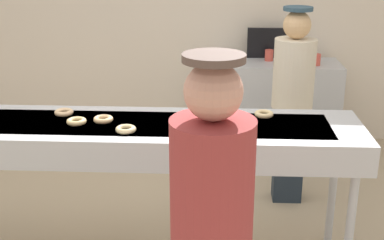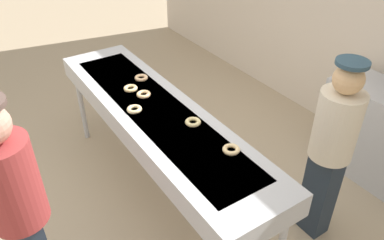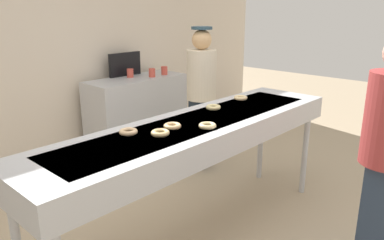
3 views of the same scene
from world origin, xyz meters
TOP-DOWN VIEW (x-y plane):
  - ground_plane at (0.00, 0.00)m, footprint 16.00×16.00m
  - back_wall at (0.00, 2.48)m, footprint 8.00×0.12m
  - fryer_conveyor at (0.00, 0.00)m, footprint 2.86×0.68m
  - plain_donut_0 at (0.80, 0.18)m, footprint 0.14×0.14m
  - plain_donut_1 at (-0.41, -0.03)m, footprint 0.18×0.18m
  - plain_donut_2 at (-0.25, 0.02)m, footprint 0.17×0.17m
  - plain_donut_3 at (-0.07, -0.16)m, footprint 0.17×0.17m
  - plain_donut_4 at (-0.55, 0.15)m, footprint 0.17×0.17m
  - plain_donut_5 at (0.36, 0.14)m, footprint 0.16×0.16m
  - worker_baker at (1.10, 0.94)m, footprint 0.33×0.33m
  - prep_counter at (1.04, 2.03)m, footprint 1.36×0.55m
  - paper_cup_0 at (1.01, 2.11)m, footprint 0.09×0.09m
  - paper_cup_1 at (1.46, 1.93)m, footprint 0.09×0.09m
  - paper_cup_2 at (1.22, 1.92)m, footprint 0.09×0.09m
  - menu_display at (1.04, 2.26)m, footprint 0.50×0.04m

SIDE VIEW (x-z plane):
  - ground_plane at x=0.00m, z-range 0.00..0.00m
  - prep_counter at x=1.04m, z-range 0.00..0.95m
  - fryer_conveyor at x=0.00m, z-range 0.41..1.41m
  - worker_baker at x=1.10m, z-range 0.11..1.75m
  - paper_cup_0 at x=1.01m, z-range 0.95..1.07m
  - paper_cup_1 at x=1.46m, z-range 0.95..1.07m
  - paper_cup_2 at x=1.22m, z-range 0.95..1.07m
  - plain_donut_0 at x=0.80m, z-range 1.01..1.04m
  - plain_donut_1 at x=-0.41m, z-range 1.01..1.04m
  - plain_donut_2 at x=-0.25m, z-range 1.01..1.04m
  - plain_donut_3 at x=-0.07m, z-range 1.01..1.04m
  - plain_donut_4 at x=-0.55m, z-range 1.01..1.04m
  - plain_donut_5 at x=0.36m, z-range 1.01..1.04m
  - menu_display at x=1.04m, z-range 0.95..1.26m
  - back_wall at x=0.00m, z-range 0.00..3.21m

